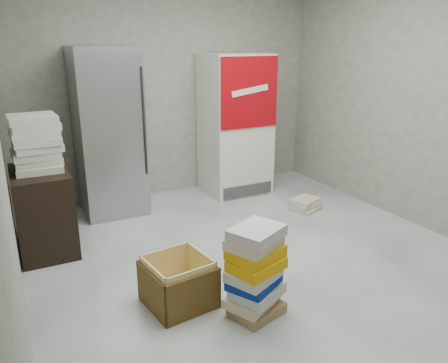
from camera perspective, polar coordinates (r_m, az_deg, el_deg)
ground at (r=3.97m, az=6.60°, el=-11.63°), size 5.00×5.00×0.00m
room_shell at (r=3.46m, az=7.69°, el=15.22°), size 4.04×5.04×2.82m
steel_fridge at (r=5.19m, az=-14.86°, el=6.21°), size 0.70×0.72×1.90m
coke_cooler at (r=5.76m, az=1.49°, el=7.45°), size 0.80×0.73×1.80m
wood_shelf at (r=4.53m, az=-22.49°, el=-3.53°), size 0.50×0.80×0.80m
supply_box_stack at (r=4.35m, az=-23.35°, el=4.62°), size 0.45×0.44×0.52m
phonebook_stack_main at (r=3.25m, az=4.10°, el=-11.66°), size 0.49×0.45×0.70m
phonebook_stack_side at (r=5.34m, az=10.63°, el=-2.99°), size 0.38×0.37×0.14m
cardboard_box at (r=3.47m, az=-5.96°, el=-13.33°), size 0.53×0.53×0.38m
bucket_lid at (r=3.57m, az=-3.37°, el=-14.44°), size 0.39×0.39×0.08m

